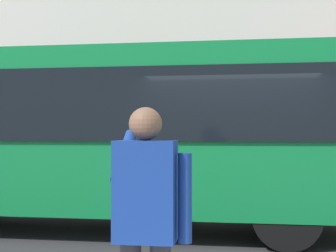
{
  "coord_description": "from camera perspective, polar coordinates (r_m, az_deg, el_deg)",
  "views": [
    {
      "loc": [
        -0.15,
        7.55,
        1.69
      ],
      "look_at": [
        1.15,
        -0.9,
        1.79
      ],
      "focal_mm": 51.54,
      "sensor_mm": 36.0,
      "label": 1
    }
  ],
  "objects": [
    {
      "name": "pedestrian_photographer",
      "position": [
        3.21,
        -2.59,
        -10.49
      ],
      "size": [
        0.53,
        0.52,
        1.7
      ],
      "color": "#2D2D33",
      "rests_on": "sidewalk_curb"
    },
    {
      "name": "ground_plane",
      "position": [
        7.73,
        7.6,
        -13.31
      ],
      "size": [
        60.0,
        60.0,
        0.0
      ],
      "primitive_type": "plane",
      "color": "#2B2B2D"
    },
    {
      "name": "red_bus",
      "position": [
        8.48,
        -7.64,
        -0.74
      ],
      "size": [
        9.05,
        2.54,
        3.08
      ],
      "color": "#0F7238",
      "rests_on": "ground_plane"
    }
  ]
}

